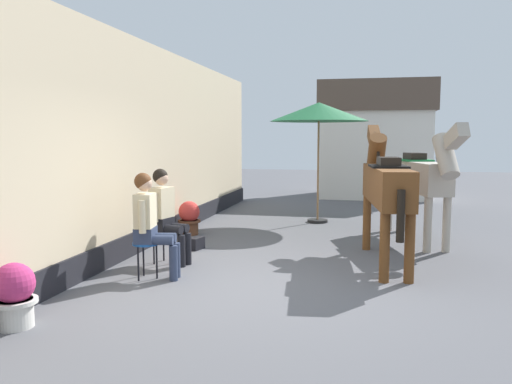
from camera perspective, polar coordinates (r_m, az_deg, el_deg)
ground_plane at (r=9.36m, az=4.74°, el=-5.31°), size 40.00×40.00×0.00m
pub_facade_wall at (r=8.47m, az=-13.94°, el=3.81°), size 0.34×14.00×3.40m
distant_cottage at (r=16.45m, az=13.02°, el=5.76°), size 3.40×2.60×3.50m
seated_visitor_near at (r=6.84m, az=-11.60°, el=-3.05°), size 0.61×0.49×1.39m
seated_visitor_far at (r=7.62m, az=-9.93°, el=-2.08°), size 0.61×0.48×1.39m
saddled_horse_near at (r=7.77m, az=14.09°, el=0.82°), size 0.69×2.99×2.06m
saddled_horse_far at (r=9.49m, az=17.52°, el=1.64°), size 1.09×2.92×2.06m
flower_planter_nearest at (r=5.61m, az=-25.11°, el=-10.15°), size 0.43×0.43×0.64m
flower_planter_farthest at (r=9.88m, az=-7.38°, el=-2.78°), size 0.43×0.43×0.64m
cafe_parasol at (r=11.20m, az=6.95°, el=8.68°), size 2.10×2.10×2.58m
satchel_bag at (r=8.60m, az=-6.48°, el=-5.67°), size 0.19×0.30×0.20m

